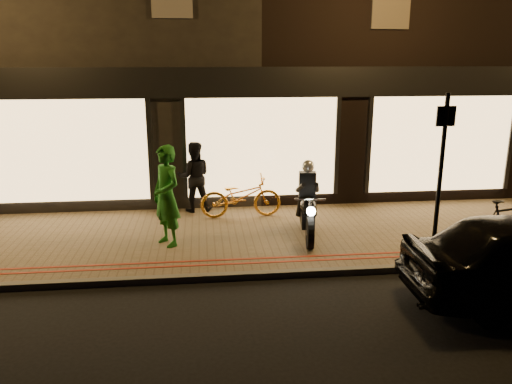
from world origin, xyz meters
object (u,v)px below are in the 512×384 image
Objects in this scene: motorcycle at (307,208)px; bicycle_gold at (241,196)px; person_green at (167,196)px; sign_post at (441,168)px.

motorcycle is 1.04× the size of bicycle_gold.
person_green reaches higher than bicycle_gold.
sign_post is at bearing -25.08° from motorcycle.
bicycle_gold is (-3.35, 2.79, -1.19)m from sign_post.
motorcycle reaches higher than bicycle_gold.
motorcycle is 2.71m from sign_post.
motorcycle is at bearing -141.89° from bicycle_gold.
sign_post is (2.10, -1.33, 1.06)m from motorcycle.
sign_post reaches higher than person_green.
motorcycle is 1.93m from bicycle_gold.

